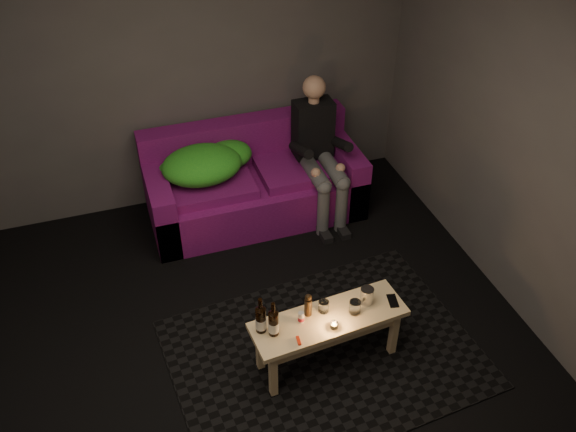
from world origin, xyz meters
name	(u,v)px	position (x,y,z in m)	size (l,w,h in m)	color
floor	(264,374)	(0.00, 0.00, 0.00)	(4.50, 4.50, 0.00)	black
room	(234,134)	(0.00, 0.47, 1.64)	(4.50, 4.50, 4.50)	silver
rug	(324,353)	(0.46, 0.03, 0.00)	(2.11, 1.54, 0.01)	black
sofa	(253,184)	(0.45, 1.82, 0.29)	(1.88, 0.85, 0.81)	#650D5A
green_blanket	(206,163)	(0.04, 1.81, 0.61)	(0.83, 0.56, 0.28)	#1B9426
person	(319,148)	(1.02, 1.66, 0.65)	(0.34, 0.78, 1.25)	black
coffee_table	(329,325)	(0.46, -0.02, 0.35)	(1.08, 0.42, 0.43)	#E7C987
beer_bottle_a	(261,319)	(0.00, 0.02, 0.54)	(0.07, 0.07, 0.28)	black
beer_bottle_b	(274,323)	(0.07, -0.03, 0.53)	(0.07, 0.07, 0.27)	black
salt_shaker	(301,317)	(0.27, 0.00, 0.47)	(0.04, 0.04, 0.08)	silver
pepper_mill	(308,307)	(0.33, 0.05, 0.50)	(0.05, 0.05, 0.14)	black
tumbler_back	(324,306)	(0.44, 0.05, 0.47)	(0.07, 0.07, 0.08)	white
tealight	(334,325)	(0.46, -0.11, 0.45)	(0.05, 0.05, 0.04)	white
tumbler_front	(355,307)	(0.63, -0.03, 0.48)	(0.08, 0.08, 0.10)	white
steel_cup	(367,296)	(0.75, 0.03, 0.49)	(0.09, 0.09, 0.12)	#AFB0B6
smartphone	(393,301)	(0.92, -0.02, 0.44)	(0.06, 0.12, 0.01)	black
red_lighter	(299,341)	(0.20, -0.15, 0.44)	(0.02, 0.07, 0.01)	red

